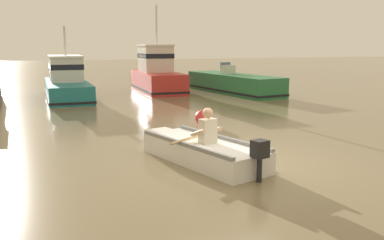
{
  "coord_description": "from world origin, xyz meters",
  "views": [
    {
      "loc": [
        -3.7,
        -8.05,
        2.5
      ],
      "look_at": [
        -0.39,
        2.28,
        0.55
      ],
      "focal_mm": 39.98,
      "sensor_mm": 36.0,
      "label": 1
    }
  ],
  "objects_px": {
    "mooring_buoy": "(203,118)",
    "moored_boat_red": "(157,74)",
    "rowboat_with_person": "(201,150)",
    "moored_boat_green": "(233,84)",
    "moored_boat_teal": "(67,82)"
  },
  "relations": [
    {
      "from": "rowboat_with_person",
      "to": "moored_boat_red",
      "type": "distance_m",
      "value": 13.77
    },
    {
      "from": "rowboat_with_person",
      "to": "moored_boat_red",
      "type": "bearing_deg",
      "value": 80.74
    },
    {
      "from": "moored_boat_green",
      "to": "moored_boat_red",
      "type": "bearing_deg",
      "value": 153.53
    },
    {
      "from": "moored_boat_red",
      "to": "mooring_buoy",
      "type": "height_order",
      "value": "moored_boat_red"
    },
    {
      "from": "moored_boat_red",
      "to": "moored_boat_green",
      "type": "distance_m",
      "value": 4.02
    },
    {
      "from": "moored_boat_green",
      "to": "mooring_buoy",
      "type": "xyz_separation_m",
      "value": [
        -4.42,
        -7.96,
        -0.21
      ]
    },
    {
      "from": "rowboat_with_person",
      "to": "mooring_buoy",
      "type": "height_order",
      "value": "rowboat_with_person"
    },
    {
      "from": "rowboat_with_person",
      "to": "moored_boat_teal",
      "type": "bearing_deg",
      "value": 101.08
    },
    {
      "from": "moored_boat_teal",
      "to": "mooring_buoy",
      "type": "distance_m",
      "value": 9.19
    },
    {
      "from": "rowboat_with_person",
      "to": "mooring_buoy",
      "type": "relative_size",
      "value": 7.52
    },
    {
      "from": "rowboat_with_person",
      "to": "moored_boat_red",
      "type": "xyz_separation_m",
      "value": [
        2.21,
        13.58,
        0.65
      ]
    },
    {
      "from": "rowboat_with_person",
      "to": "moored_boat_red",
      "type": "height_order",
      "value": "moored_boat_red"
    },
    {
      "from": "mooring_buoy",
      "to": "moored_boat_red",
      "type": "bearing_deg",
      "value": 85.05
    },
    {
      "from": "moored_boat_teal",
      "to": "mooring_buoy",
      "type": "relative_size",
      "value": 12.21
    },
    {
      "from": "rowboat_with_person",
      "to": "moored_boat_green",
      "type": "bearing_deg",
      "value": 63.85
    }
  ]
}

